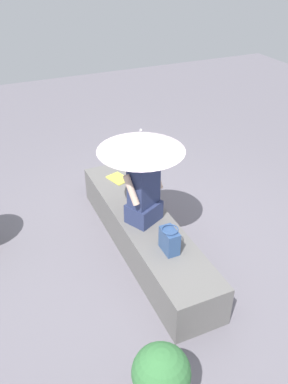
% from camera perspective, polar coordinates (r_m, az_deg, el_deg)
% --- Properties ---
extents(ground_plane, '(14.00, 14.00, 0.00)m').
position_cam_1_polar(ground_plane, '(4.80, 0.02, -7.88)').
color(ground_plane, slate).
extents(stone_bench, '(2.66, 0.58, 0.44)m').
position_cam_1_polar(stone_bench, '(4.66, 0.03, -5.80)').
color(stone_bench, slate).
rests_on(stone_bench, ground).
extents(person_seated, '(0.40, 0.51, 0.90)m').
position_cam_1_polar(person_seated, '(4.28, -0.03, 0.28)').
color(person_seated, navy).
rests_on(person_seated, stone_bench).
extents(parasol, '(0.90, 0.90, 1.06)m').
position_cam_1_polar(parasol, '(4.07, -0.43, 7.14)').
color(parasol, '#B7B7BC').
rests_on(parasol, stone_bench).
extents(handbag_black, '(0.22, 0.17, 0.27)m').
position_cam_1_polar(handbag_black, '(4.02, 3.64, -6.75)').
color(handbag_black, '#335184').
rests_on(handbag_black, stone_bench).
extents(magazine, '(0.33, 0.28, 0.01)m').
position_cam_1_polar(magazine, '(5.25, -3.64, 1.91)').
color(magazine, '#EAE04C').
rests_on(magazine, stone_bench).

